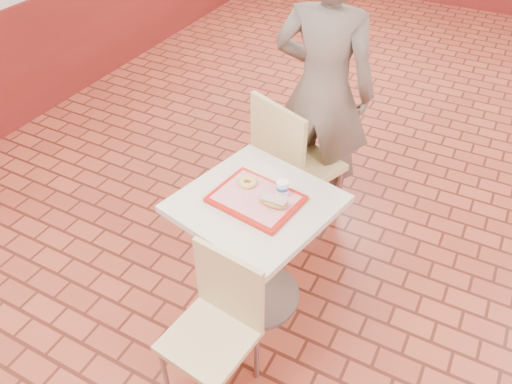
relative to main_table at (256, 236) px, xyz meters
The scene contains 9 objects.
wainscot_band 1.41m from the main_table, 34.62° to the left, with size 8.00×10.00×1.00m.
main_table is the anchor object (origin of this frame).
chair_main_front 0.56m from the main_table, 81.72° to the right, with size 0.43×0.43×0.84m.
chair_main_back 0.69m from the main_table, 99.12° to the left, with size 0.60×0.60×1.00m.
customer 1.09m from the main_table, 92.77° to the left, with size 0.67×0.44×1.83m, color #695C51.
serving_tray 0.27m from the main_table, 90.00° to the left, with size 0.43×0.34×0.03m.
ring_donut 0.32m from the main_table, 141.27° to the left, with size 0.10×0.10×0.03m, color #DCBB50.
long_john_donut 0.32m from the main_table, ahead, with size 0.16×0.08×0.05m.
paper_cup 0.35m from the main_table, 37.72° to the left, with size 0.06×0.06×0.08m.
Camera 1 is at (-0.24, -2.52, 2.47)m, focal length 35.00 mm.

